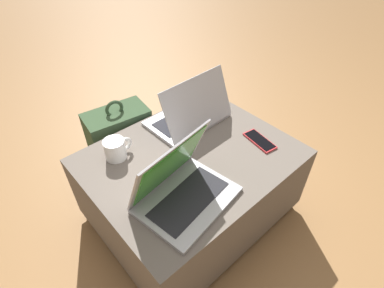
{
  "coord_description": "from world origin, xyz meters",
  "views": [
    {
      "loc": [
        -0.6,
        -0.68,
        1.25
      ],
      "look_at": [
        -0.01,
        -0.02,
        0.47
      ],
      "focal_mm": 28.0,
      "sensor_mm": 36.0,
      "label": 1
    }
  ],
  "objects_px": {
    "laptop_near": "(181,188)",
    "cell_phone": "(260,141)",
    "backpack": "(121,144)",
    "coffee_mug": "(116,149)",
    "laptop_far": "(191,114)"
  },
  "relations": [
    {
      "from": "laptop_far",
      "to": "coffee_mug",
      "type": "xyz_separation_m",
      "value": [
        -0.38,
        0.03,
        -0.01
      ]
    },
    {
      "from": "backpack",
      "to": "coffee_mug",
      "type": "bearing_deg",
      "value": 69.18
    },
    {
      "from": "laptop_far",
      "to": "cell_phone",
      "type": "height_order",
      "value": "laptop_far"
    },
    {
      "from": "laptop_near",
      "to": "cell_phone",
      "type": "bearing_deg",
      "value": -7.97
    },
    {
      "from": "laptop_near",
      "to": "cell_phone",
      "type": "relative_size",
      "value": 2.3
    },
    {
      "from": "laptop_near",
      "to": "coffee_mug",
      "type": "distance_m",
      "value": 0.35
    },
    {
      "from": "cell_phone",
      "to": "backpack",
      "type": "height_order",
      "value": "backpack"
    },
    {
      "from": "laptop_near",
      "to": "coffee_mug",
      "type": "xyz_separation_m",
      "value": [
        -0.06,
        0.34,
        -0.01
      ]
    },
    {
      "from": "laptop_near",
      "to": "laptop_far",
      "type": "height_order",
      "value": "laptop_near"
    },
    {
      "from": "laptop_far",
      "to": "cell_phone",
      "type": "xyz_separation_m",
      "value": [
        0.14,
        -0.31,
        -0.05
      ]
    },
    {
      "from": "cell_phone",
      "to": "backpack",
      "type": "distance_m",
      "value": 0.74
    },
    {
      "from": "laptop_far",
      "to": "cell_phone",
      "type": "bearing_deg",
      "value": 112.2
    },
    {
      "from": "laptop_near",
      "to": "coffee_mug",
      "type": "relative_size",
      "value": 3.03
    },
    {
      "from": "laptop_far",
      "to": "coffee_mug",
      "type": "relative_size",
      "value": 2.99
    },
    {
      "from": "backpack",
      "to": "laptop_far",
      "type": "bearing_deg",
      "value": 135.85
    }
  ]
}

